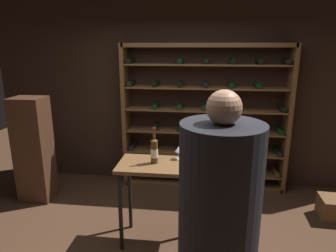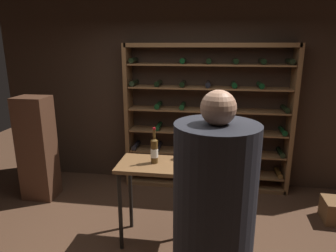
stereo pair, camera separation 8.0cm
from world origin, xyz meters
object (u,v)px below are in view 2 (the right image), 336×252
(person_guest_plum_blouse, at_px, (213,223))
(wine_rack, at_px, (207,119))
(wine_glass_stemmed_left, at_px, (200,158))
(wine_bottle_amber_reserve, at_px, (154,150))
(wine_glass_stemmed_center, at_px, (179,150))
(wine_bottle_gold_foil, at_px, (203,149))
(tasting_table, at_px, (164,176))
(display_cabinet, at_px, (37,149))

(person_guest_plum_blouse, bearing_deg, wine_rack, -137.40)
(person_guest_plum_blouse, relative_size, wine_glass_stemmed_left, 13.91)
(wine_rack, xyz_separation_m, wine_bottle_amber_reserve, (-0.53, -1.45, -0.01))
(person_guest_plum_blouse, bearing_deg, wine_glass_stemmed_center, -123.89)
(wine_bottle_gold_foil, bearing_deg, tasting_table, -162.77)
(person_guest_plum_blouse, bearing_deg, wine_glass_stemmed_left, -132.89)
(wine_bottle_amber_reserve, bearing_deg, wine_bottle_gold_foil, 12.57)
(wine_glass_stemmed_left, relative_size, wine_glass_stemmed_center, 0.94)
(wine_glass_stemmed_center, bearing_deg, wine_bottle_gold_foil, -6.21)
(person_guest_plum_blouse, relative_size, display_cabinet, 1.29)
(wine_rack, distance_m, wine_bottle_amber_reserve, 1.54)
(wine_rack, relative_size, display_cabinet, 1.67)
(wine_glass_stemmed_center, bearing_deg, wine_rack, 77.78)
(tasting_table, bearing_deg, display_cabinet, 158.51)
(display_cabinet, distance_m, wine_glass_stemmed_center, 2.19)
(person_guest_plum_blouse, bearing_deg, display_cabinet, -87.91)
(tasting_table, distance_m, wine_bottle_amber_reserve, 0.30)
(person_guest_plum_blouse, height_order, wine_bottle_gold_foil, person_guest_plum_blouse)
(wine_rack, height_order, tasting_table, wine_rack)
(tasting_table, bearing_deg, wine_bottle_amber_reserve, 173.25)
(wine_rack, xyz_separation_m, wine_bottle_gold_foil, (-0.02, -1.33, -0.01))
(display_cabinet, xyz_separation_m, wine_bottle_amber_reserve, (1.83, -0.75, 0.34))
(wine_rack, bearing_deg, display_cabinet, -163.57)
(tasting_table, xyz_separation_m, wine_glass_stemmed_left, (0.38, -0.02, 0.24))
(wine_rack, relative_size, wine_glass_stemmed_center, 16.83)
(display_cabinet, height_order, wine_bottle_gold_foil, display_cabinet)
(display_cabinet, bearing_deg, wine_glass_stemmed_center, -16.31)
(wine_bottle_gold_foil, bearing_deg, wine_glass_stemmed_center, 173.79)
(tasting_table, relative_size, wine_bottle_gold_foil, 2.52)
(wine_bottle_gold_foil, xyz_separation_m, wine_bottle_amber_reserve, (-0.51, -0.11, 0.00))
(person_guest_plum_blouse, relative_size, wine_glass_stemmed_center, 13.02)
(display_cabinet, bearing_deg, wine_bottle_amber_reserve, -22.25)
(wine_glass_stemmed_center, bearing_deg, tasting_table, -132.60)
(wine_bottle_amber_reserve, height_order, wine_glass_stemmed_center, wine_bottle_amber_reserve)
(tasting_table, bearing_deg, wine_bottle_gold_foil, 17.23)
(display_cabinet, bearing_deg, wine_rack, 16.43)
(tasting_table, height_order, wine_glass_stemmed_left, wine_glass_stemmed_left)
(wine_rack, bearing_deg, tasting_table, -106.22)
(tasting_table, distance_m, wine_glass_stemmed_left, 0.45)
(person_guest_plum_blouse, xyz_separation_m, display_cabinet, (-2.45, 1.95, -0.30))
(wine_rack, xyz_separation_m, display_cabinet, (-2.36, -0.70, -0.34))
(wine_glass_stemmed_left, bearing_deg, wine_bottle_amber_reserve, 176.39)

